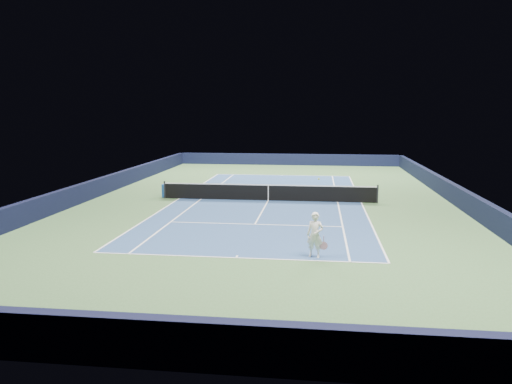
# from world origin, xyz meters

# --- Properties ---
(ground) EXTENTS (40.00, 40.00, 0.00)m
(ground) POSITION_xyz_m (0.00, 0.00, 0.00)
(ground) COLOR #3A5D32
(ground) RESTS_ON ground
(wall_far) EXTENTS (22.00, 0.35, 1.10)m
(wall_far) POSITION_xyz_m (0.00, 19.82, 0.55)
(wall_far) COLOR black
(wall_far) RESTS_ON ground
(wall_near) EXTENTS (22.00, 0.35, 1.10)m
(wall_near) POSITION_xyz_m (0.00, -19.82, 0.55)
(wall_near) COLOR black
(wall_near) RESTS_ON ground
(wall_right) EXTENTS (0.35, 40.00, 1.10)m
(wall_right) POSITION_xyz_m (10.82, 0.00, 0.55)
(wall_right) COLOR black
(wall_right) RESTS_ON ground
(wall_left) EXTENTS (0.35, 40.00, 1.10)m
(wall_left) POSITION_xyz_m (-10.82, 0.00, 0.55)
(wall_left) COLOR black
(wall_left) RESTS_ON ground
(court_surface) EXTENTS (10.97, 23.77, 0.01)m
(court_surface) POSITION_xyz_m (0.00, 0.00, 0.00)
(court_surface) COLOR navy
(court_surface) RESTS_ON ground
(baseline_far) EXTENTS (10.97, 0.08, 0.00)m
(baseline_far) POSITION_xyz_m (0.00, 11.88, 0.01)
(baseline_far) COLOR white
(baseline_far) RESTS_ON ground
(baseline_near) EXTENTS (10.97, 0.08, 0.00)m
(baseline_near) POSITION_xyz_m (0.00, -11.88, 0.01)
(baseline_near) COLOR white
(baseline_near) RESTS_ON ground
(sideline_doubles_right) EXTENTS (0.08, 23.77, 0.00)m
(sideline_doubles_right) POSITION_xyz_m (5.49, 0.00, 0.01)
(sideline_doubles_right) COLOR white
(sideline_doubles_right) RESTS_ON ground
(sideline_doubles_left) EXTENTS (0.08, 23.77, 0.00)m
(sideline_doubles_left) POSITION_xyz_m (-5.49, 0.00, 0.01)
(sideline_doubles_left) COLOR white
(sideline_doubles_left) RESTS_ON ground
(sideline_singles_right) EXTENTS (0.08, 23.77, 0.00)m
(sideline_singles_right) POSITION_xyz_m (4.12, 0.00, 0.01)
(sideline_singles_right) COLOR white
(sideline_singles_right) RESTS_ON ground
(sideline_singles_left) EXTENTS (0.08, 23.77, 0.00)m
(sideline_singles_left) POSITION_xyz_m (-4.12, 0.00, 0.01)
(sideline_singles_left) COLOR white
(sideline_singles_left) RESTS_ON ground
(service_line_far) EXTENTS (8.23, 0.08, 0.00)m
(service_line_far) POSITION_xyz_m (0.00, 6.40, 0.01)
(service_line_far) COLOR white
(service_line_far) RESTS_ON ground
(service_line_near) EXTENTS (8.23, 0.08, 0.00)m
(service_line_near) POSITION_xyz_m (0.00, -6.40, 0.01)
(service_line_near) COLOR white
(service_line_near) RESTS_ON ground
(center_service_line) EXTENTS (0.08, 12.80, 0.00)m
(center_service_line) POSITION_xyz_m (0.00, 0.00, 0.01)
(center_service_line) COLOR white
(center_service_line) RESTS_ON ground
(center_mark_far) EXTENTS (0.08, 0.30, 0.00)m
(center_mark_far) POSITION_xyz_m (0.00, 11.73, 0.01)
(center_mark_far) COLOR white
(center_mark_far) RESTS_ON ground
(center_mark_near) EXTENTS (0.08, 0.30, 0.00)m
(center_mark_near) POSITION_xyz_m (0.00, -11.73, 0.01)
(center_mark_near) COLOR white
(center_mark_near) RESTS_ON ground
(tennis_net) EXTENTS (12.90, 0.10, 1.07)m
(tennis_net) POSITION_xyz_m (0.00, 0.00, 0.50)
(tennis_net) COLOR black
(tennis_net) RESTS_ON ground
(sponsor_cube) EXTENTS (0.61, 0.53, 0.82)m
(sponsor_cube) POSITION_xyz_m (-6.40, 0.46, 0.41)
(sponsor_cube) COLOR blue
(sponsor_cube) RESTS_ON ground
(tennis_player) EXTENTS (0.82, 1.31, 2.80)m
(tennis_player) POSITION_xyz_m (2.86, -11.43, 0.84)
(tennis_player) COLOR white
(tennis_player) RESTS_ON ground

